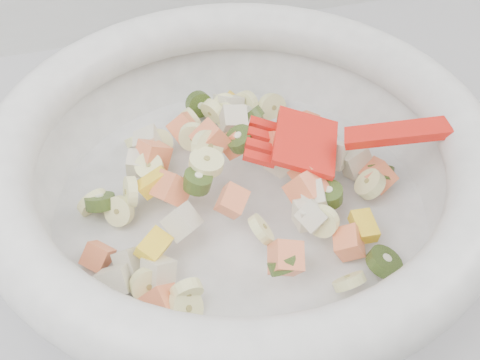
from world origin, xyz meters
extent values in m
cylinder|color=white|center=(0.15, 1.42, 0.91)|extent=(0.32, 0.32, 0.02)
torus|color=white|center=(0.15, 1.42, 0.98)|extent=(0.39, 0.39, 0.04)
cylinder|color=beige|center=(0.25, 1.39, 0.94)|extent=(0.03, 0.03, 0.03)
cylinder|color=beige|center=(0.24, 1.45, 0.94)|extent=(0.02, 0.03, 0.03)
cylinder|color=beige|center=(0.16, 1.52, 0.93)|extent=(0.02, 0.03, 0.03)
cylinder|color=beige|center=(0.19, 1.53, 0.93)|extent=(0.03, 0.03, 0.03)
cylinder|color=beige|center=(0.19, 1.36, 0.95)|extent=(0.02, 0.03, 0.03)
cylinder|color=beige|center=(0.05, 1.43, 0.93)|extent=(0.02, 0.03, 0.03)
cylinder|color=beige|center=(0.21, 1.53, 0.92)|extent=(0.04, 0.02, 0.04)
cylinder|color=beige|center=(0.14, 1.36, 0.95)|extent=(0.02, 0.03, 0.03)
cylinder|color=beige|center=(0.15, 1.52, 0.93)|extent=(0.03, 0.03, 0.03)
cylinder|color=beige|center=(0.09, 1.49, 0.94)|extent=(0.04, 0.03, 0.03)
cylinder|color=beige|center=(0.03, 1.45, 0.93)|extent=(0.04, 0.02, 0.04)
cylinder|color=beige|center=(0.19, 1.31, 0.94)|extent=(0.03, 0.02, 0.03)
cylinder|color=beige|center=(0.08, 1.33, 0.94)|extent=(0.03, 0.02, 0.03)
cylinder|color=beige|center=(0.08, 1.33, 0.93)|extent=(0.04, 0.03, 0.03)
cylinder|color=beige|center=(0.13, 1.45, 0.96)|extent=(0.04, 0.03, 0.03)
cylinder|color=beige|center=(0.16, 1.53, 0.93)|extent=(0.03, 0.03, 0.02)
cylinder|color=beige|center=(0.12, 1.47, 0.95)|extent=(0.03, 0.02, 0.03)
cylinder|color=beige|center=(0.23, 1.45, 0.94)|extent=(0.03, 0.02, 0.03)
cylinder|color=beige|center=(0.12, 1.43, 0.96)|extent=(0.04, 0.04, 0.01)
cylinder|color=beige|center=(0.21, 1.46, 0.94)|extent=(0.04, 0.04, 0.02)
cylinder|color=beige|center=(0.06, 1.43, 0.94)|extent=(0.02, 0.04, 0.04)
cylinder|color=beige|center=(0.08, 1.45, 0.95)|extent=(0.03, 0.03, 0.02)
cylinder|color=beige|center=(0.08, 1.51, 0.93)|extent=(0.04, 0.03, 0.03)
cylinder|color=beige|center=(0.13, 1.52, 0.93)|extent=(0.02, 0.03, 0.03)
cylinder|color=beige|center=(0.06, 1.35, 0.93)|extent=(0.03, 0.02, 0.03)
cube|color=#FF9450|center=(0.20, 1.41, 0.95)|extent=(0.03, 0.02, 0.03)
cube|color=#FF9450|center=(0.13, 1.39, 0.96)|extent=(0.03, 0.03, 0.03)
cube|color=#FF9450|center=(0.06, 1.33, 0.93)|extent=(0.03, 0.03, 0.04)
cube|color=#FF9450|center=(0.12, 1.50, 0.94)|extent=(0.03, 0.03, 0.03)
cube|color=#FF9450|center=(0.19, 1.44, 0.96)|extent=(0.03, 0.03, 0.03)
cube|color=#FF9450|center=(0.15, 1.46, 0.95)|extent=(0.03, 0.03, 0.03)
cube|color=#FF9450|center=(0.16, 1.34, 0.94)|extent=(0.03, 0.03, 0.03)
cube|color=#FF9450|center=(0.13, 1.46, 0.96)|extent=(0.03, 0.03, 0.03)
cube|color=#FF9450|center=(0.21, 1.42, 0.95)|extent=(0.03, 0.03, 0.03)
cube|color=#FF9450|center=(0.19, 1.39, 0.95)|extent=(0.04, 0.04, 0.03)
cube|color=#FF9450|center=(0.21, 1.34, 0.93)|extent=(0.03, 0.03, 0.03)
cube|color=#FF9450|center=(0.08, 1.47, 0.95)|extent=(0.04, 0.03, 0.03)
cube|color=#FF9450|center=(0.26, 1.41, 0.93)|extent=(0.03, 0.03, 0.04)
cube|color=#FF9450|center=(0.23, 1.48, 0.93)|extent=(0.03, 0.03, 0.03)
cube|color=#FF9450|center=(0.09, 1.42, 0.95)|extent=(0.04, 0.03, 0.04)
cube|color=#FF9450|center=(0.03, 1.39, 0.93)|extent=(0.03, 0.03, 0.03)
cylinder|color=olive|center=(0.18, 1.50, 0.94)|extent=(0.03, 0.03, 0.04)
cylinder|color=olive|center=(0.15, 1.33, 0.94)|extent=(0.03, 0.03, 0.03)
cylinder|color=olive|center=(0.23, 1.32, 0.93)|extent=(0.04, 0.03, 0.02)
cylinder|color=olive|center=(0.14, 1.54, 0.93)|extent=(0.03, 0.02, 0.04)
cylinder|color=olive|center=(0.26, 1.41, 0.93)|extent=(0.03, 0.03, 0.03)
cylinder|color=olive|center=(0.16, 1.45, 0.96)|extent=(0.03, 0.03, 0.02)
cylinder|color=olive|center=(0.21, 1.38, 0.95)|extent=(0.03, 0.03, 0.02)
cylinder|color=olive|center=(0.11, 1.42, 0.96)|extent=(0.03, 0.03, 0.02)
cylinder|color=olive|center=(0.04, 1.44, 0.93)|extent=(0.03, 0.03, 0.02)
cube|color=beige|center=(0.19, 1.38, 0.95)|extent=(0.03, 0.03, 0.03)
cube|color=beige|center=(0.07, 1.47, 0.94)|extent=(0.02, 0.02, 0.02)
cube|color=beige|center=(0.25, 1.43, 0.93)|extent=(0.03, 0.03, 0.03)
cube|color=beige|center=(0.16, 1.49, 0.95)|extent=(0.02, 0.03, 0.03)
cube|color=beige|center=(0.18, 1.43, 0.95)|extent=(0.03, 0.03, 0.03)
cube|color=beige|center=(0.08, 1.49, 0.94)|extent=(0.03, 0.03, 0.03)
cube|color=beige|center=(0.23, 1.43, 0.94)|extent=(0.03, 0.04, 0.03)
cube|color=beige|center=(0.09, 1.39, 0.95)|extent=(0.03, 0.03, 0.03)
cube|color=beige|center=(0.17, 1.53, 0.93)|extent=(0.03, 0.03, 0.03)
cube|color=beige|center=(0.19, 1.37, 0.95)|extent=(0.03, 0.03, 0.03)
cube|color=beige|center=(0.18, 1.51, 0.93)|extent=(0.03, 0.03, 0.03)
cube|color=beige|center=(0.05, 1.38, 0.93)|extent=(0.03, 0.03, 0.03)
cube|color=beige|center=(0.04, 1.36, 0.93)|extent=(0.03, 0.03, 0.03)
cube|color=beige|center=(0.07, 1.36, 0.93)|extent=(0.03, 0.03, 0.03)
cube|color=beige|center=(0.19, 1.37, 0.94)|extent=(0.02, 0.02, 0.02)
cube|color=yellow|center=(0.07, 1.37, 0.94)|extent=(0.03, 0.03, 0.02)
cube|color=yellow|center=(0.08, 1.43, 0.95)|extent=(0.03, 0.02, 0.02)
cube|color=yellow|center=(0.22, 1.35, 0.94)|extent=(0.02, 0.03, 0.01)
cube|color=yellow|center=(0.17, 1.54, 0.93)|extent=(0.03, 0.03, 0.02)
cube|color=red|center=(0.20, 1.43, 0.97)|extent=(0.07, 0.07, 0.02)
cube|color=red|center=(0.18, 1.46, 0.96)|extent=(0.03, 0.02, 0.01)
cube|color=red|center=(0.17, 1.45, 0.96)|extent=(0.03, 0.02, 0.01)
cube|color=red|center=(0.17, 1.43, 0.96)|extent=(0.03, 0.02, 0.01)
cube|color=red|center=(0.16, 1.42, 0.96)|extent=(0.03, 0.02, 0.01)
cube|color=red|center=(0.31, 1.38, 1.00)|extent=(0.17, 0.09, 0.05)
camera|label=1|loc=(0.05, 1.09, 1.28)|focal=45.00mm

